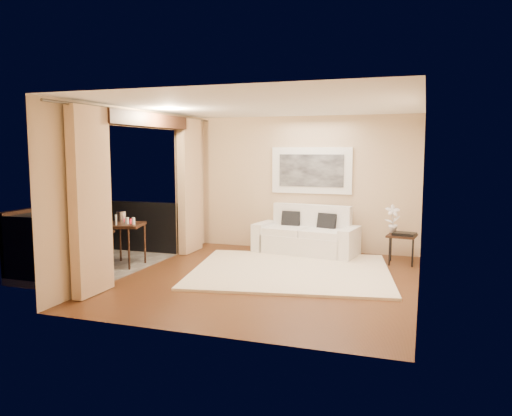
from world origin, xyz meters
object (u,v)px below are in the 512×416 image
at_px(bistro_table, 124,228).
at_px(balcony_chair_far, 95,227).
at_px(balcony_chair_near, 70,240).
at_px(orchid, 393,219).
at_px(ice_bucket, 121,217).
at_px(sofa, 307,237).
at_px(side_table, 402,238).

relative_size(bistro_table, balcony_chair_far, 0.80).
xyz_separation_m(balcony_chair_far, balcony_chair_near, (0.52, -1.37, 0.01)).
relative_size(orchid, bistro_table, 0.67).
distance_m(orchid, bistro_table, 4.82).
xyz_separation_m(balcony_chair_near, ice_bucket, (0.35, 0.95, 0.28)).
bearing_deg(sofa, balcony_chair_near, -131.51).
xyz_separation_m(sofa, side_table, (1.79, -0.30, 0.13)).
distance_m(side_table, ice_bucket, 5.02).
bearing_deg(orchid, ice_bucket, -159.54).
height_order(balcony_chair_near, ice_bucket, balcony_chair_near).
bearing_deg(side_table, bistro_table, -160.19).
height_order(bistro_table, ice_bucket, ice_bucket).
height_order(side_table, bistro_table, bistro_table).
bearing_deg(balcony_chair_far, bistro_table, 162.22).
bearing_deg(sofa, ice_bucket, -139.71).
distance_m(bistro_table, balcony_chair_near, 0.96).
bearing_deg(orchid, side_table, -41.77).
distance_m(side_table, balcony_chair_far, 5.74).
height_order(orchid, bistro_table, orchid).
bearing_deg(bistro_table, sofa, 34.73).
height_order(side_table, balcony_chair_far, balcony_chair_far).
distance_m(bistro_table, ice_bucket, 0.25).
bearing_deg(orchid, bistro_table, -157.74).
distance_m(orchid, ice_bucket, 4.89).
bearing_deg(balcony_chair_near, ice_bucket, 53.89).
bearing_deg(side_table, balcony_chair_near, -153.91).
bearing_deg(bistro_table, orchid, 22.26).
distance_m(balcony_chair_far, balcony_chair_near, 1.46).
xyz_separation_m(sofa, balcony_chair_near, (-3.31, -2.80, 0.23)).
xyz_separation_m(side_table, balcony_chair_near, (-5.11, -2.50, 0.10)).
relative_size(sofa, orchid, 4.00).
distance_m(sofa, bistro_table, 3.47).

